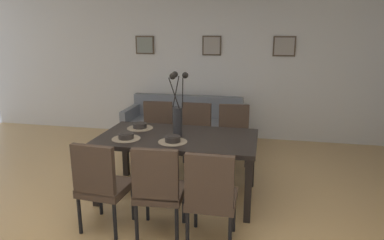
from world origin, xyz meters
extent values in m
plane|color=tan|center=(0.00, 0.00, 0.00)|extent=(9.00, 9.00, 0.00)
cube|color=silver|center=(0.00, 3.25, 1.30)|extent=(9.00, 0.10, 2.60)
cube|color=black|center=(0.05, 0.70, 0.71)|extent=(1.80, 0.99, 0.05)
cube|color=black|center=(0.89, 1.14, 0.34)|extent=(0.07, 0.07, 0.69)
cube|color=black|center=(-0.79, 1.14, 0.34)|extent=(0.07, 0.07, 0.69)
cube|color=black|center=(0.89, 0.27, 0.34)|extent=(0.07, 0.07, 0.69)
cube|color=black|center=(-0.79, 0.27, 0.34)|extent=(0.07, 0.07, 0.69)
cube|color=#3D2D23|center=(-0.48, -0.11, 0.42)|extent=(0.47, 0.47, 0.08)
cube|color=#3D2D23|center=(-0.50, -0.30, 0.68)|extent=(0.42, 0.09, 0.48)
cylinder|color=black|center=(-0.28, 0.07, 0.19)|extent=(0.04, 0.04, 0.38)
cylinder|color=black|center=(-0.66, 0.10, 0.19)|extent=(0.04, 0.04, 0.38)
cylinder|color=black|center=(-0.31, -0.31, 0.19)|extent=(0.04, 0.04, 0.38)
cylinder|color=black|center=(-0.69, -0.28, 0.19)|extent=(0.04, 0.04, 0.38)
cube|color=#3D2D23|center=(-0.49, 1.53, 0.42)|extent=(0.47, 0.47, 0.08)
cube|color=#3D2D23|center=(-0.51, 1.72, 0.68)|extent=(0.42, 0.09, 0.48)
cylinder|color=black|center=(-0.67, 1.33, 0.19)|extent=(0.04, 0.04, 0.38)
cylinder|color=black|center=(-0.29, 1.35, 0.19)|extent=(0.04, 0.04, 0.38)
cylinder|color=black|center=(-0.70, 1.70, 0.19)|extent=(0.04, 0.04, 0.38)
cylinder|color=black|center=(-0.32, 1.73, 0.19)|extent=(0.04, 0.04, 0.38)
cube|color=#3D2D23|center=(0.07, -0.09, 0.42)|extent=(0.47, 0.47, 0.08)
cube|color=#3D2D23|center=(0.09, -0.28, 0.68)|extent=(0.42, 0.09, 0.48)
cylinder|color=black|center=(0.25, 0.11, 0.19)|extent=(0.04, 0.04, 0.38)
cylinder|color=black|center=(-0.13, 0.09, 0.19)|extent=(0.04, 0.04, 0.38)
cylinder|color=black|center=(0.28, -0.27, 0.19)|extent=(0.04, 0.04, 0.38)
cylinder|color=black|center=(-0.10, -0.29, 0.19)|extent=(0.04, 0.04, 0.38)
cube|color=#3D2D23|center=(0.06, 1.54, 0.42)|extent=(0.45, 0.45, 0.08)
cube|color=#3D2D23|center=(0.06, 1.73, 0.68)|extent=(0.42, 0.07, 0.48)
cylinder|color=black|center=(-0.14, 1.35, 0.19)|extent=(0.04, 0.04, 0.38)
cylinder|color=black|center=(0.24, 1.34, 0.19)|extent=(0.04, 0.04, 0.38)
cylinder|color=black|center=(-0.13, 1.73, 0.19)|extent=(0.04, 0.04, 0.38)
cylinder|color=black|center=(0.25, 1.72, 0.19)|extent=(0.04, 0.04, 0.38)
cube|color=#3D2D23|center=(0.58, -0.13, 0.42)|extent=(0.44, 0.44, 0.08)
cube|color=#3D2D23|center=(0.58, -0.32, 0.68)|extent=(0.42, 0.06, 0.48)
cylinder|color=black|center=(0.77, 0.06, 0.19)|extent=(0.04, 0.04, 0.38)
cylinder|color=black|center=(0.39, 0.06, 0.19)|extent=(0.04, 0.04, 0.38)
cylinder|color=black|center=(0.77, -0.32, 0.19)|extent=(0.04, 0.04, 0.38)
cylinder|color=black|center=(0.39, -0.32, 0.19)|extent=(0.04, 0.04, 0.38)
cube|color=#3D2D23|center=(0.61, 1.55, 0.42)|extent=(0.47, 0.47, 0.08)
cube|color=#3D2D23|center=(0.60, 1.74, 0.68)|extent=(0.42, 0.09, 0.48)
cylinder|color=black|center=(0.43, 1.35, 0.19)|extent=(0.04, 0.04, 0.38)
cylinder|color=black|center=(0.81, 1.38, 0.19)|extent=(0.04, 0.04, 0.38)
cylinder|color=black|center=(0.41, 1.73, 0.19)|extent=(0.04, 0.04, 0.38)
cylinder|color=black|center=(0.79, 1.76, 0.19)|extent=(0.04, 0.04, 0.38)
cylinder|color=#232326|center=(0.05, 0.70, 0.91)|extent=(0.11, 0.11, 0.34)
cylinder|color=black|center=(0.10, 0.72, 1.24)|extent=(0.05, 0.12, 0.37)
sphere|color=black|center=(0.13, 0.73, 1.44)|extent=(0.07, 0.07, 0.07)
cylinder|color=black|center=(0.02, 0.76, 1.24)|extent=(0.08, 0.05, 0.38)
sphere|color=black|center=(0.00, 0.78, 1.44)|extent=(0.07, 0.07, 0.07)
cylinder|color=black|center=(0.03, 0.65, 1.24)|extent=(0.15, 0.06, 0.36)
sphere|color=black|center=(0.02, 0.62, 1.44)|extent=(0.07, 0.07, 0.07)
cylinder|color=#7F705B|center=(-0.49, 0.48, 0.74)|extent=(0.32, 0.32, 0.01)
cylinder|color=#2D2826|center=(-0.49, 0.48, 0.78)|extent=(0.17, 0.17, 0.06)
cylinder|color=black|center=(-0.49, 0.48, 0.79)|extent=(0.13, 0.13, 0.04)
cylinder|color=#7F705B|center=(-0.49, 0.93, 0.74)|extent=(0.32, 0.32, 0.01)
cylinder|color=#2D2826|center=(-0.49, 0.93, 0.78)|extent=(0.17, 0.17, 0.06)
cylinder|color=black|center=(-0.49, 0.93, 0.79)|extent=(0.13, 0.13, 0.04)
cylinder|color=#7F705B|center=(0.05, 0.48, 0.74)|extent=(0.32, 0.32, 0.01)
cylinder|color=#2D2826|center=(0.05, 0.48, 0.78)|extent=(0.17, 0.17, 0.06)
cylinder|color=black|center=(0.05, 0.48, 0.79)|extent=(0.13, 0.13, 0.04)
cube|color=slate|center=(-0.33, 2.58, 0.21)|extent=(1.97, 0.84, 0.42)
cube|color=slate|center=(-0.33, 2.92, 0.61)|extent=(1.97, 0.16, 0.38)
cube|color=slate|center=(0.60, 2.58, 0.52)|extent=(0.10, 0.84, 0.20)
cube|color=slate|center=(-1.27, 2.58, 0.52)|extent=(0.10, 0.84, 0.20)
cube|color=#473828|center=(-1.19, 3.18, 1.66)|extent=(0.35, 0.02, 0.33)
cube|color=gray|center=(-1.19, 3.17, 1.66)|extent=(0.30, 0.01, 0.28)
cube|color=#473828|center=(0.05, 3.18, 1.66)|extent=(0.33, 0.02, 0.34)
cube|color=#9E9389|center=(0.05, 3.17, 1.66)|extent=(0.28, 0.01, 0.29)
cube|color=#473828|center=(1.28, 3.18, 1.66)|extent=(0.37, 0.02, 0.34)
cube|color=#9E9389|center=(1.28, 3.17, 1.66)|extent=(0.32, 0.01, 0.29)
camera|label=1|loc=(1.00, -3.00, 1.92)|focal=32.48mm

